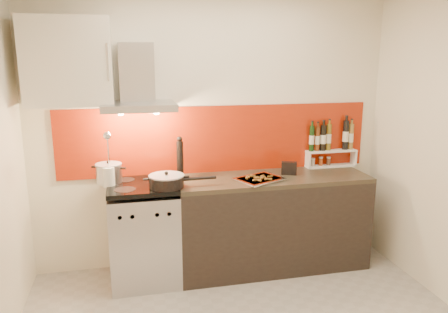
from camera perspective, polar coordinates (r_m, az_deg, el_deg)
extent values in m
cube|color=silver|center=(4.17, -1.38, 3.37)|extent=(3.40, 0.02, 2.60)
cube|color=#971E08|center=(4.18, -0.67, 2.29)|extent=(3.00, 0.02, 0.64)
cube|color=#B7B7BA|center=(4.05, -10.34, -10.14)|extent=(0.60, 0.60, 0.84)
cube|color=black|center=(3.83, -10.07, -13.05)|extent=(0.50, 0.02, 0.40)
cube|color=#B7B7BA|center=(3.67, -10.31, -7.58)|extent=(0.56, 0.02, 0.12)
cube|color=#FF190C|center=(3.67, -10.31, -7.61)|extent=(0.10, 0.01, 0.04)
cube|color=black|center=(3.89, -10.62, -3.76)|extent=(0.60, 0.60, 0.04)
cube|color=black|center=(4.25, 6.20, -8.70)|extent=(1.80, 0.60, 0.86)
cube|color=black|center=(4.11, 6.35, -2.86)|extent=(1.80, 0.60, 0.04)
cube|color=#B7B7BA|center=(3.80, -11.09, 6.46)|extent=(0.62, 0.50, 0.06)
cube|color=#B7B7BA|center=(3.93, -11.35, 10.75)|extent=(0.30, 0.18, 0.50)
sphere|color=#FFD18C|center=(3.81, -13.33, 5.75)|extent=(0.07, 0.07, 0.07)
sphere|color=#FFD18C|center=(3.82, -8.80, 5.96)|extent=(0.07, 0.07, 0.07)
cube|color=silver|center=(3.88, -19.68, 11.56)|extent=(0.70, 0.35, 0.72)
cylinder|color=#B7B7BA|center=(3.97, -14.79, -2.18)|extent=(0.23, 0.23, 0.16)
cylinder|color=#99999E|center=(3.95, -14.86, -0.99)|extent=(0.23, 0.23, 0.01)
sphere|color=black|center=(3.94, -14.88, -0.70)|extent=(0.03, 0.03, 0.03)
cylinder|color=black|center=(3.74, -7.51, -3.28)|extent=(0.30, 0.30, 0.09)
cylinder|color=#99999E|center=(3.73, -7.54, -2.50)|extent=(0.30, 0.30, 0.01)
sphere|color=black|center=(3.72, -7.55, -2.15)|extent=(0.03, 0.03, 0.03)
cylinder|color=black|center=(3.78, -3.15, -2.86)|extent=(0.29, 0.04, 0.03)
cylinder|color=silver|center=(3.87, -14.83, -2.59)|extent=(0.10, 0.10, 0.17)
cylinder|color=silver|center=(3.82, -14.87, 0.63)|extent=(0.01, 0.08, 0.31)
sphere|color=silver|center=(3.73, -15.03, 2.64)|extent=(0.07, 0.07, 0.07)
cylinder|color=black|center=(3.98, -5.77, -0.47)|extent=(0.06, 0.06, 0.35)
sphere|color=black|center=(3.94, -5.84, 2.28)|extent=(0.05, 0.05, 0.05)
cube|color=white|center=(4.58, 13.67, -1.15)|extent=(0.52, 0.14, 0.01)
cube|color=white|center=(4.46, 10.82, -0.42)|extent=(0.01, 0.14, 0.15)
cube|color=white|center=(4.68, 16.48, -0.09)|extent=(0.02, 0.14, 0.15)
cube|color=white|center=(4.54, 13.77, 0.74)|extent=(0.52, 0.14, 0.02)
cylinder|color=black|center=(4.43, 11.39, 2.32)|extent=(0.05, 0.05, 0.26)
cylinder|color=#5E2B10|center=(4.45, 12.10, 2.27)|extent=(0.05, 0.05, 0.24)
cylinder|color=black|center=(4.48, 12.82, 2.39)|extent=(0.06, 0.06, 0.26)
cylinder|color=brown|center=(4.50, 13.52, 2.47)|extent=(0.05, 0.05, 0.27)
cylinder|color=black|center=(4.58, 15.60, 2.73)|extent=(0.06, 0.06, 0.30)
cylinder|color=olive|center=(4.62, 16.25, 2.53)|extent=(0.05, 0.05, 0.26)
cylinder|color=#B09F8F|center=(4.49, 11.52, -0.79)|extent=(0.04, 0.04, 0.07)
cylinder|color=#9D421A|center=(4.52, 12.51, -0.67)|extent=(0.04, 0.04, 0.07)
cylinder|color=brown|center=(4.56, 13.49, -0.64)|extent=(0.04, 0.04, 0.07)
cube|color=black|center=(4.18, 8.49, -1.53)|extent=(0.16, 0.11, 0.12)
cube|color=silver|center=(3.95, 4.64, -3.02)|extent=(0.47, 0.42, 0.01)
cube|color=silver|center=(3.95, 4.64, -2.88)|extent=(0.49, 0.45, 0.01)
cube|color=red|center=(3.95, 4.64, -2.88)|extent=(0.41, 0.37, 0.01)
cube|color=brown|center=(3.90, 5.93, -2.94)|extent=(0.05, 0.02, 0.01)
cube|color=brown|center=(3.91, 5.43, -2.90)|extent=(0.03, 0.05, 0.01)
cube|color=brown|center=(3.87, 4.12, -3.07)|extent=(0.05, 0.03, 0.01)
cube|color=brown|center=(3.93, 4.54, -2.80)|extent=(0.05, 0.02, 0.01)
cube|color=brown|center=(3.99, 6.04, -2.59)|extent=(0.05, 0.02, 0.01)
cube|color=brown|center=(3.93, 4.96, -2.83)|extent=(0.05, 0.05, 0.01)
cube|color=brown|center=(3.86, 4.60, -3.11)|extent=(0.04, 0.05, 0.01)
cube|color=brown|center=(3.97, 3.30, -2.64)|extent=(0.03, 0.05, 0.01)
cube|color=brown|center=(3.95, 4.24, -2.73)|extent=(0.05, 0.03, 0.01)
cube|color=brown|center=(4.00, 3.45, -2.51)|extent=(0.05, 0.05, 0.01)
cube|color=brown|center=(3.99, 3.80, -2.54)|extent=(0.05, 0.03, 0.01)
cube|color=brown|center=(3.92, 2.98, -2.82)|extent=(0.02, 0.05, 0.01)
cube|color=brown|center=(3.95, 5.09, -2.72)|extent=(0.05, 0.02, 0.01)
cube|color=brown|center=(3.98, 3.18, -2.58)|extent=(0.05, 0.04, 0.01)
cube|color=brown|center=(3.99, 5.01, -2.56)|extent=(0.05, 0.04, 0.01)
cube|color=brown|center=(4.00, 6.07, -2.56)|extent=(0.05, 0.03, 0.01)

